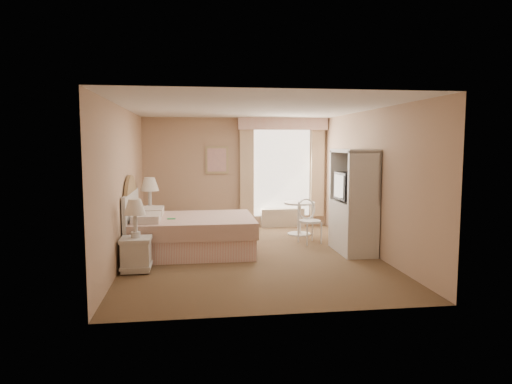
{
  "coord_description": "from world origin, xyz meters",
  "views": [
    {
      "loc": [
        -0.96,
        -7.62,
        1.91
      ],
      "look_at": [
        0.12,
        0.3,
        1.07
      ],
      "focal_mm": 32.0,
      "sensor_mm": 36.0,
      "label": 1
    }
  ],
  "objects": [
    {
      "name": "bed",
      "position": [
        -1.12,
        0.37,
        0.36
      ],
      "size": [
        2.14,
        1.67,
        1.48
      ],
      "color": "#DF9791",
      "rests_on": "room"
    },
    {
      "name": "framed_art",
      "position": [
        -0.45,
        2.71,
        1.55
      ],
      "size": [
        0.52,
        0.04,
        0.62
      ],
      "color": "tan",
      "rests_on": "room"
    },
    {
      "name": "cafe_chair",
      "position": [
        1.22,
        0.88,
        0.5
      ],
      "size": [
        0.52,
        0.52,
        0.85
      ],
      "rotation": [
        0.0,
        0.0,
        0.31
      ],
      "color": "silver",
      "rests_on": "room"
    },
    {
      "name": "window",
      "position": [
        1.05,
        2.65,
        1.34
      ],
      "size": [
        2.05,
        0.22,
        2.51
      ],
      "color": "white",
      "rests_on": "room"
    },
    {
      "name": "round_table",
      "position": [
        1.23,
        1.68,
        0.46
      ],
      "size": [
        0.65,
        0.65,
        0.69
      ],
      "color": "silver",
      "rests_on": "room"
    },
    {
      "name": "nightstand_near",
      "position": [
        -1.84,
        -0.75,
        0.41
      ],
      "size": [
        0.45,
        0.45,
        1.08
      ],
      "color": "silver",
      "rests_on": "room"
    },
    {
      "name": "room",
      "position": [
        0.0,
        0.0,
        1.25
      ],
      "size": [
        4.21,
        5.51,
        2.51
      ],
      "color": "brown",
      "rests_on": "ground"
    },
    {
      "name": "armoire",
      "position": [
        1.81,
        0.03,
        0.76
      ],
      "size": [
        0.55,
        1.09,
        1.82
      ],
      "color": "silver",
      "rests_on": "room"
    },
    {
      "name": "nightstand_far",
      "position": [
        -1.84,
        1.56,
        0.46
      ],
      "size": [
        0.51,
        0.51,
        1.23
      ],
      "color": "silver",
      "rests_on": "room"
    }
  ]
}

